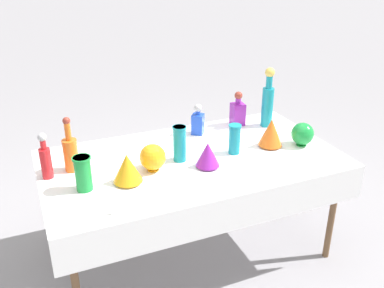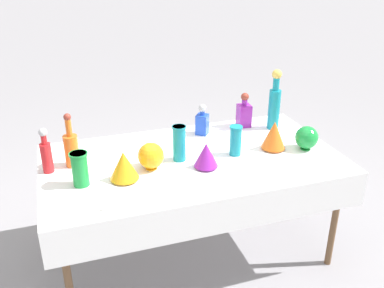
% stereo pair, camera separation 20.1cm
% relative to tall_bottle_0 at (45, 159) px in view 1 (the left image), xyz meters
% --- Properties ---
extents(ground_plane, '(40.00, 40.00, 0.00)m').
position_rel_tall_bottle_0_xyz_m(ground_plane, '(0.89, -0.10, -0.88)').
color(ground_plane, gray).
extents(display_table, '(1.92, 1.05, 0.76)m').
position_rel_tall_bottle_0_xyz_m(display_table, '(0.89, -0.13, -0.17)').
color(display_table, white).
rests_on(display_table, ground).
extents(tall_bottle_0, '(0.07, 0.07, 0.29)m').
position_rel_tall_bottle_0_xyz_m(tall_bottle_0, '(0.00, 0.00, 0.00)').
color(tall_bottle_0, red).
rests_on(tall_bottle_0, display_table).
extents(tall_bottle_1, '(0.09, 0.09, 0.35)m').
position_rel_tall_bottle_0_xyz_m(tall_bottle_1, '(0.15, 0.04, 0.00)').
color(tall_bottle_1, orange).
rests_on(tall_bottle_1, display_table).
extents(tall_bottle_2, '(0.09, 0.09, 0.45)m').
position_rel_tall_bottle_0_xyz_m(tall_bottle_2, '(1.63, 0.18, 0.08)').
color(tall_bottle_2, teal).
rests_on(tall_bottle_2, display_table).
extents(square_decanter_0, '(0.11, 0.11, 0.23)m').
position_rel_tall_bottle_0_xyz_m(square_decanter_0, '(1.08, 0.25, -0.02)').
color(square_decanter_0, blue).
rests_on(square_decanter_0, display_table).
extents(square_decanter_1, '(0.10, 0.10, 0.26)m').
position_rel_tall_bottle_0_xyz_m(square_decanter_1, '(1.44, 0.29, -0.02)').
color(square_decanter_1, purple).
rests_on(square_decanter_1, display_table).
extents(slender_vase_0, '(0.11, 0.11, 0.21)m').
position_rel_tall_bottle_0_xyz_m(slender_vase_0, '(0.18, -0.23, -0.01)').
color(slender_vase_0, '#198C38').
rests_on(slender_vase_0, display_table).
extents(slender_vase_1, '(0.09, 0.09, 0.23)m').
position_rel_tall_bottle_0_xyz_m(slender_vase_1, '(0.81, -0.09, 0.00)').
color(slender_vase_1, teal).
rests_on(slender_vase_1, display_table).
extents(slender_vase_2, '(0.08, 0.08, 0.20)m').
position_rel_tall_bottle_0_xyz_m(slender_vase_2, '(1.18, -0.14, -0.02)').
color(slender_vase_2, teal).
rests_on(slender_vase_2, display_table).
extents(fluted_vase_0, '(0.16, 0.16, 0.20)m').
position_rel_tall_bottle_0_xyz_m(fluted_vase_0, '(1.46, -0.14, -0.02)').
color(fluted_vase_0, orange).
rests_on(fluted_vase_0, display_table).
extents(fluted_vase_1, '(0.17, 0.17, 0.18)m').
position_rel_tall_bottle_0_xyz_m(fluted_vase_1, '(0.43, -0.24, -0.03)').
color(fluted_vase_1, orange).
rests_on(fluted_vase_1, display_table).
extents(fluted_vase_2, '(0.15, 0.15, 0.16)m').
position_rel_tall_bottle_0_xyz_m(fluted_vase_2, '(0.93, -0.25, -0.04)').
color(fluted_vase_2, purple).
rests_on(fluted_vase_2, display_table).
extents(round_bowl_0, '(0.16, 0.16, 0.17)m').
position_rel_tall_bottle_0_xyz_m(round_bowl_0, '(0.61, -0.16, -0.04)').
color(round_bowl_0, orange).
rests_on(round_bowl_0, display_table).
extents(round_bowl_1, '(0.16, 0.16, 0.16)m').
position_rel_tall_bottle_0_xyz_m(round_bowl_1, '(1.67, -0.21, -0.04)').
color(round_bowl_1, '#198C38').
rests_on(round_bowl_1, display_table).
extents(price_tag_left, '(0.05, 0.03, 0.05)m').
position_rel_tall_bottle_0_xyz_m(price_tag_left, '(0.67, -0.55, -0.10)').
color(price_tag_left, white).
rests_on(price_tag_left, display_table).
extents(price_tag_center, '(0.06, 0.02, 0.04)m').
position_rel_tall_bottle_0_xyz_m(price_tag_center, '(0.29, -0.54, -0.10)').
color(price_tag_center, white).
rests_on(price_tag_center, display_table).
extents(cardboard_box_behind_left, '(0.54, 0.49, 0.42)m').
position_rel_tall_bottle_0_xyz_m(cardboard_box_behind_left, '(0.60, 0.90, -0.71)').
color(cardboard_box_behind_left, tan).
rests_on(cardboard_box_behind_left, ground).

